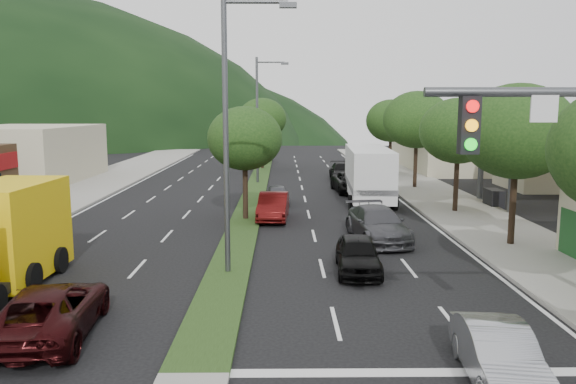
{
  "coord_description": "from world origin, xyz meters",
  "views": [
    {
      "loc": [
        2.0,
        -11.88,
        6.0
      ],
      "look_at": [
        2.25,
        13.5,
        2.22
      ],
      "focal_mm": 35.0,
      "sensor_mm": 36.0,
      "label": 1
    }
  ],
  "objects_px": {
    "sedan_silver": "(499,355)",
    "car_queue_d": "(351,183)",
    "tree_r_e": "(391,121)",
    "tree_med_near": "(245,139)",
    "motorhome": "(368,173)",
    "tree_r_d": "(417,120)",
    "suv_maroon": "(50,310)",
    "tree_med_far": "(262,119)",
    "car_queue_f": "(343,172)",
    "tree_r_b": "(517,132)",
    "car_queue_b": "(378,224)",
    "tree_r_c": "(458,131)",
    "car_queue_c": "(273,206)",
    "streetlight_mid": "(260,114)",
    "car_queue_a": "(358,254)",
    "streetlight_near": "(231,121)",
    "car_queue_e": "(277,195)"
  },
  "relations": [
    {
      "from": "streetlight_mid",
      "to": "car_queue_f",
      "type": "height_order",
      "value": "streetlight_mid"
    },
    {
      "from": "car_queue_f",
      "to": "car_queue_d",
      "type": "bearing_deg",
      "value": -90.45
    },
    {
      "from": "streetlight_near",
      "to": "car_queue_d",
      "type": "relative_size",
      "value": 1.94
    },
    {
      "from": "tree_r_d",
      "to": "sedan_silver",
      "type": "bearing_deg",
      "value": -99.84
    },
    {
      "from": "car_queue_b",
      "to": "car_queue_f",
      "type": "xyz_separation_m",
      "value": [
        0.75,
        21.75,
        -0.02
      ]
    },
    {
      "from": "tree_r_c",
      "to": "car_queue_d",
      "type": "xyz_separation_m",
      "value": [
        -5.01,
        8.23,
        -4.03
      ]
    },
    {
      "from": "sedan_silver",
      "to": "tree_r_d",
      "type": "bearing_deg",
      "value": 84.53
    },
    {
      "from": "tree_med_far",
      "to": "streetlight_mid",
      "type": "xyz_separation_m",
      "value": [
        0.21,
        -11.0,
        0.58
      ]
    },
    {
      "from": "sedan_silver",
      "to": "car_queue_b",
      "type": "relative_size",
      "value": 0.74
    },
    {
      "from": "tree_r_e",
      "to": "streetlight_near",
      "type": "distance_m",
      "value": 34.11
    },
    {
      "from": "tree_r_c",
      "to": "tree_r_e",
      "type": "distance_m",
      "value": 20.0
    },
    {
      "from": "sedan_silver",
      "to": "car_queue_d",
      "type": "height_order",
      "value": "car_queue_d"
    },
    {
      "from": "tree_r_e",
      "to": "car_queue_c",
      "type": "xyz_separation_m",
      "value": [
        -10.5,
        -21.77,
        -4.16
      ]
    },
    {
      "from": "suv_maroon",
      "to": "motorhome",
      "type": "relative_size",
      "value": 0.55
    },
    {
      "from": "tree_r_e",
      "to": "tree_med_near",
      "type": "bearing_deg",
      "value": -118.61
    },
    {
      "from": "car_queue_c",
      "to": "streetlight_near",
      "type": "bearing_deg",
      "value": -94.16
    },
    {
      "from": "tree_r_e",
      "to": "car_queue_d",
      "type": "height_order",
      "value": "tree_r_e"
    },
    {
      "from": "tree_r_e",
      "to": "car_queue_b",
      "type": "xyz_separation_m",
      "value": [
        -5.65,
        -26.77,
        -4.13
      ]
    },
    {
      "from": "tree_r_d",
      "to": "suv_maroon",
      "type": "distance_m",
      "value": 32.29
    },
    {
      "from": "tree_r_e",
      "to": "car_queue_a",
      "type": "relative_size",
      "value": 1.69
    },
    {
      "from": "tree_med_far",
      "to": "car_queue_a",
      "type": "bearing_deg",
      "value": -82.38
    },
    {
      "from": "streetlight_near",
      "to": "car_queue_b",
      "type": "xyz_separation_m",
      "value": [
        6.15,
        5.23,
        -4.82
      ]
    },
    {
      "from": "tree_r_e",
      "to": "tree_med_near",
      "type": "distance_m",
      "value": 25.06
    },
    {
      "from": "tree_r_d",
      "to": "tree_r_b",
      "type": "bearing_deg",
      "value": -90.0
    },
    {
      "from": "tree_r_d",
      "to": "car_queue_f",
      "type": "distance_m",
      "value": 8.27
    },
    {
      "from": "streetlight_mid",
      "to": "car_queue_a",
      "type": "relative_size",
      "value": 2.52
    },
    {
      "from": "tree_r_d",
      "to": "tree_med_near",
      "type": "xyz_separation_m",
      "value": [
        -12.0,
        -12.0,
        -0.75
      ]
    },
    {
      "from": "tree_r_e",
      "to": "car_queue_f",
      "type": "bearing_deg",
      "value": -134.27
    },
    {
      "from": "tree_r_e",
      "to": "tree_med_far",
      "type": "relative_size",
      "value": 0.97
    },
    {
      "from": "tree_med_far",
      "to": "car_queue_a",
      "type": "xyz_separation_m",
      "value": [
        4.79,
        -35.77,
        -4.33
      ]
    },
    {
      "from": "tree_med_far",
      "to": "car_queue_f",
      "type": "height_order",
      "value": "tree_med_far"
    },
    {
      "from": "motorhome",
      "to": "tree_r_e",
      "type": "bearing_deg",
      "value": 77.54
    },
    {
      "from": "streetlight_near",
      "to": "car_queue_f",
      "type": "xyz_separation_m",
      "value": [
        6.9,
        26.98,
        -4.84
      ]
    },
    {
      "from": "car_queue_a",
      "to": "car_queue_b",
      "type": "xyz_separation_m",
      "value": [
        1.57,
        5.0,
        0.09
      ]
    },
    {
      "from": "suv_maroon",
      "to": "tree_r_d",
      "type": "bearing_deg",
      "value": -125.39
    },
    {
      "from": "car_queue_c",
      "to": "car_queue_f",
      "type": "xyz_separation_m",
      "value": [
        5.61,
        16.75,
        0.02
      ]
    },
    {
      "from": "car_queue_c",
      "to": "tree_r_d",
      "type": "bearing_deg",
      "value": 51.31
    },
    {
      "from": "tree_r_b",
      "to": "car_queue_b",
      "type": "distance_m",
      "value": 7.19
    },
    {
      "from": "tree_r_e",
      "to": "motorhome",
      "type": "xyz_separation_m",
      "value": [
        -4.41,
        -15.73,
        -3.04
      ]
    },
    {
      "from": "tree_r_e",
      "to": "car_queue_c",
      "type": "height_order",
      "value": "tree_r_e"
    },
    {
      "from": "tree_r_d",
      "to": "streetlight_near",
      "type": "distance_m",
      "value": 24.97
    },
    {
      "from": "tree_r_d",
      "to": "suv_maroon",
      "type": "relative_size",
      "value": 1.42
    },
    {
      "from": "car_queue_e",
      "to": "streetlight_mid",
      "type": "bearing_deg",
      "value": 95.19
    },
    {
      "from": "tree_med_near",
      "to": "streetlight_near",
      "type": "bearing_deg",
      "value": -88.82
    },
    {
      "from": "sedan_silver",
      "to": "tree_r_c",
      "type": "bearing_deg",
      "value": 79.85
    },
    {
      "from": "tree_r_b",
      "to": "car_queue_e",
      "type": "height_order",
      "value": "tree_r_b"
    },
    {
      "from": "streetlight_mid",
      "to": "suv_maroon",
      "type": "bearing_deg",
      "value": -98.18
    },
    {
      "from": "tree_r_e",
      "to": "car_queue_a",
      "type": "bearing_deg",
      "value": -102.79
    },
    {
      "from": "motorhome",
      "to": "streetlight_mid",
      "type": "bearing_deg",
      "value": 133.43
    },
    {
      "from": "tree_med_far",
      "to": "streetlight_near",
      "type": "relative_size",
      "value": 0.69
    }
  ]
}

